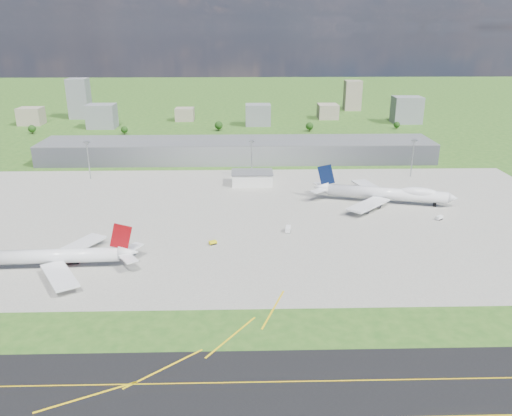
{
  "coord_description": "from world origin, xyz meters",
  "views": [
    {
      "loc": [
        4.53,
        -214.08,
        97.3
      ],
      "look_at": [
        10.73,
        29.16,
        9.0
      ],
      "focal_mm": 35.0,
      "sensor_mm": 36.0,
      "label": 1
    }
  ],
  "objects_px": {
    "fire_truck": "(72,260)",
    "airliner_red_twin": "(55,257)",
    "van_white_near": "(288,229)",
    "airliner_blue_quad": "(386,193)",
    "tug_yellow": "(213,243)",
    "van_white_far": "(439,218)"
  },
  "relations": [
    {
      "from": "airliner_red_twin",
      "to": "fire_truck",
      "type": "relative_size",
      "value": 9.36
    },
    {
      "from": "airliner_red_twin",
      "to": "airliner_blue_quad",
      "type": "height_order",
      "value": "airliner_blue_quad"
    },
    {
      "from": "tug_yellow",
      "to": "airliner_blue_quad",
      "type": "bearing_deg",
      "value": 1.37
    },
    {
      "from": "airliner_red_twin",
      "to": "van_white_near",
      "type": "relative_size",
      "value": 12.41
    },
    {
      "from": "fire_truck",
      "to": "van_white_near",
      "type": "bearing_deg",
      "value": 13.1
    },
    {
      "from": "airliner_red_twin",
      "to": "airliner_blue_quad",
      "type": "distance_m",
      "value": 182.45
    },
    {
      "from": "fire_truck",
      "to": "van_white_far",
      "type": "height_order",
      "value": "fire_truck"
    },
    {
      "from": "airliner_blue_quad",
      "to": "tug_yellow",
      "type": "height_order",
      "value": "airliner_blue_quad"
    },
    {
      "from": "fire_truck",
      "to": "van_white_far",
      "type": "bearing_deg",
      "value": 9.3
    },
    {
      "from": "airliner_blue_quad",
      "to": "tug_yellow",
      "type": "relative_size",
      "value": 19.85
    },
    {
      "from": "airliner_blue_quad",
      "to": "fire_truck",
      "type": "xyz_separation_m",
      "value": [
        -158.94,
        -75.38,
        -4.29
      ]
    },
    {
      "from": "tug_yellow",
      "to": "van_white_near",
      "type": "xyz_separation_m",
      "value": [
        37.13,
        14.58,
        0.48
      ]
    },
    {
      "from": "fire_truck",
      "to": "airliner_red_twin",
      "type": "bearing_deg",
      "value": -144.23
    },
    {
      "from": "airliner_red_twin",
      "to": "tug_yellow",
      "type": "relative_size",
      "value": 17.84
    },
    {
      "from": "airliner_red_twin",
      "to": "airliner_blue_quad",
      "type": "relative_size",
      "value": 0.9
    },
    {
      "from": "van_white_near",
      "to": "airliner_blue_quad",
      "type": "bearing_deg",
      "value": -45.58
    },
    {
      "from": "airliner_blue_quad",
      "to": "van_white_near",
      "type": "xyz_separation_m",
      "value": [
        -61.16,
        -42.46,
        -4.57
      ]
    },
    {
      "from": "airliner_red_twin",
      "to": "van_white_near",
      "type": "height_order",
      "value": "airliner_red_twin"
    },
    {
      "from": "van_white_near",
      "to": "fire_truck",
      "type": "bearing_deg",
      "value": 118.26
    },
    {
      "from": "tug_yellow",
      "to": "fire_truck",
      "type": "bearing_deg",
      "value": 168.07
    },
    {
      "from": "van_white_near",
      "to": "van_white_far",
      "type": "height_order",
      "value": "van_white_near"
    },
    {
      "from": "van_white_near",
      "to": "van_white_far",
      "type": "relative_size",
      "value": 1.29
    }
  ]
}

